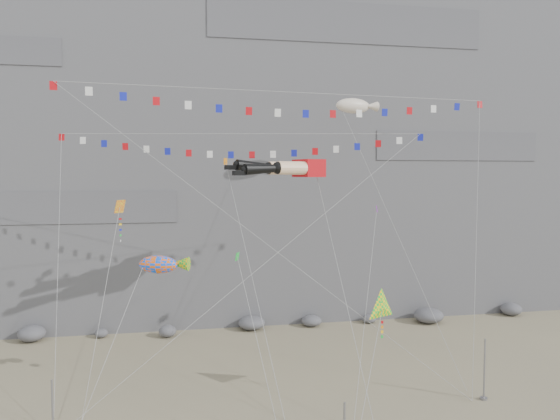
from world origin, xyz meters
name	(u,v)px	position (x,y,z in m)	size (l,w,h in m)	color
ground	(287,400)	(0.00, 0.00, 0.00)	(120.00, 120.00, 0.00)	gray
cliff	(234,92)	(0.00, 32.00, 25.00)	(80.00, 28.00, 50.00)	slate
talus_boulders	(252,323)	(0.00, 17.00, 0.60)	(60.00, 3.00, 1.20)	slate
anchor_pole_left	(53,414)	(-13.91, -3.74, 1.92)	(0.12, 0.12, 3.84)	gray
anchor_pole_right	(484,369)	(12.93, -2.38, 2.07)	(0.12, 0.12, 4.13)	gray
legs_kite	(285,168)	(1.29, 6.98, 15.52)	(8.07, 17.68, 22.41)	red
flag_banner_upper	(241,134)	(-1.95, 8.65, 18.24)	(28.02, 14.27, 24.75)	red
flag_banner_lower	(292,93)	(1.02, 3.26, 20.79)	(31.02, 7.57, 24.20)	red
harlequin_kite	(120,207)	(-10.64, 1.28, 12.94)	(3.05, 5.67, 14.09)	red
fish_windsock	(158,265)	(-8.35, 2.69, 8.95)	(6.68, 8.36, 12.33)	#FF5E0D
delta_kite	(382,308)	(5.94, -1.74, 6.39)	(5.72, 8.04, 10.56)	yellow
blimp_windsock	(353,106)	(8.48, 12.07, 21.07)	(6.33, 14.25, 25.13)	beige
small_kite_a	(226,166)	(-3.27, 7.21, 15.69)	(2.89, 14.33, 21.16)	orange
small_kite_b	(377,212)	(8.54, 6.25, 12.08)	(6.32, 11.99, 17.64)	purple
small_kite_c	(238,259)	(-3.25, 0.12, 9.59)	(2.23, 8.55, 12.60)	green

